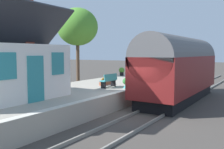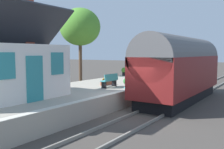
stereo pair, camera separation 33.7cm
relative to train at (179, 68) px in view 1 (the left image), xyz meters
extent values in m
plane|color=#423D38|center=(-4.97, 0.90, -2.22)|extent=(160.00, 160.00, 0.00)
cube|color=#A39B8C|center=(-4.97, 4.77, -1.72)|extent=(32.00, 5.74, 1.00)
cube|color=beige|center=(-4.97, 2.08, -1.21)|extent=(32.00, 0.36, 0.02)
cube|color=gray|center=(-4.97, -0.72, -2.15)|extent=(52.00, 0.08, 0.14)
cube|color=gray|center=(-4.97, 0.72, -2.15)|extent=(52.00, 0.08, 0.14)
cube|color=black|center=(-0.01, 0.00, -1.87)|extent=(9.11, 2.29, 0.70)
cube|color=maroon|center=(-0.01, 0.00, -0.37)|extent=(9.91, 2.70, 2.30)
cylinder|color=#515154|center=(-0.01, 0.00, 0.78)|extent=(9.91, 2.65, 2.65)
cube|color=black|center=(-0.01, 1.36, -0.08)|extent=(8.42, 0.03, 0.80)
cylinder|color=black|center=(2.97, 0.00, -1.87)|extent=(0.70, 2.16, 0.70)
cylinder|color=black|center=(-2.98, 0.00, -1.87)|extent=(0.70, 2.16, 0.70)
cube|color=black|center=(4.97, 0.00, 0.03)|extent=(0.04, 2.16, 0.90)
cylinder|color=#F2EDCC|center=(4.99, 0.00, -0.94)|extent=(0.06, 0.24, 0.24)
cube|color=red|center=(5.03, 0.00, -1.40)|extent=(0.16, 2.56, 0.24)
cube|color=white|center=(-9.27, 5.80, 0.09)|extent=(5.28, 4.12, 2.63)
cube|color=#2D3038|center=(-9.27, 4.77, 2.28)|extent=(5.78, 2.32, 1.98)
cube|color=brown|center=(-7.73, 5.80, 2.70)|extent=(0.56, 0.56, 2.57)
cube|color=teal|center=(-8.96, 3.72, -0.17)|extent=(0.90, 0.06, 2.10)
cube|color=teal|center=(-10.36, 3.72, 0.48)|extent=(0.80, 0.05, 1.10)
cube|color=teal|center=(-7.56, 3.72, 0.48)|extent=(0.80, 0.05, 1.10)
cube|color=teal|center=(5.76, 3.59, -0.77)|extent=(1.41, 0.43, 0.06)
cube|color=teal|center=(5.76, 3.41, -0.54)|extent=(1.40, 0.14, 0.40)
cube|color=black|center=(5.20, 3.61, -1.00)|extent=(0.07, 0.36, 0.44)
cube|color=black|center=(6.32, 3.58, -1.00)|extent=(0.07, 0.36, 0.44)
cube|color=teal|center=(2.38, 3.75, -0.77)|extent=(1.42, 0.46, 0.06)
cube|color=teal|center=(2.37, 3.57, -0.54)|extent=(1.40, 0.17, 0.40)
cube|color=black|center=(1.82, 3.77, -1.00)|extent=(0.08, 0.36, 0.44)
cube|color=black|center=(2.94, 3.72, -1.00)|extent=(0.08, 0.36, 0.44)
cube|color=teal|center=(-3.16, 3.62, -0.77)|extent=(1.41, 0.43, 0.06)
cube|color=teal|center=(-3.16, 3.44, -0.54)|extent=(1.40, 0.14, 0.40)
cube|color=black|center=(-3.72, 3.64, -1.00)|extent=(0.07, 0.36, 0.44)
cube|color=black|center=(-2.60, 3.61, -1.00)|extent=(0.07, 0.36, 0.44)
cone|color=teal|center=(-2.89, 2.49, -1.07)|extent=(0.33, 0.33, 0.30)
cylinder|color=teal|center=(-2.89, 2.49, -1.19)|extent=(0.18, 0.18, 0.06)
ellipsoid|color=#2D7233|center=(-2.89, 2.49, -0.78)|extent=(0.41, 0.41, 0.42)
cone|color=#E45E62|center=(-2.89, 2.49, -0.63)|extent=(0.08, 0.08, 0.16)
cube|color=#9E5138|center=(-2.31, 4.46, -1.08)|extent=(0.97, 0.32, 0.29)
ellipsoid|color=olive|center=(-2.31, 4.46, -0.82)|extent=(0.87, 0.29, 0.29)
cylinder|color=black|center=(4.48, 7.12, -1.05)|extent=(0.39, 0.39, 0.34)
ellipsoid|color=#4C8C2D|center=(4.48, 7.12, -0.68)|extent=(0.56, 0.56, 0.55)
cone|color=#D84043|center=(4.48, 7.12, -0.49)|extent=(0.10, 0.10, 0.22)
cylinder|color=#4C3828|center=(1.86, 10.47, 0.01)|extent=(0.32, 0.32, 4.45)
ellipsoid|color=#4C8C2D|center=(1.86, 10.47, 3.48)|extent=(3.81, 3.93, 3.56)
camera|label=1|loc=(-16.50, -5.21, 1.00)|focal=39.91mm
camera|label=2|loc=(-16.31, -5.50, 1.00)|focal=39.91mm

